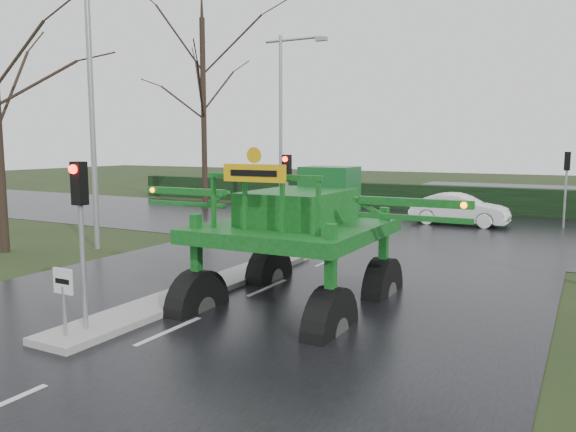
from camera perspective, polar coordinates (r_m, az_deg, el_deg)
The scene contains 14 objects.
ground at distance 12.11m, azimuth -11.99°, elevation -11.45°, with size 140.00×140.00×0.00m, color black.
road_main at distance 20.50m, azimuth 6.44°, elevation -3.59°, with size 14.00×80.00×0.02m, color black.
road_cross at distance 26.09m, azimuth 11.39°, elevation -1.35°, with size 80.00×12.00×0.02m, color black.
median_island at distance 15.11m, azimuth -8.36°, elevation -7.25°, with size 1.20×10.00×0.16m, color gray.
hedge_row at distance 33.68m, azimuth 15.43°, elevation 1.73°, with size 44.00×0.90×1.50m, color black.
keep_left_sign at distance 11.70m, azimuth -21.85°, elevation -7.08°, with size 0.50×0.07×1.35m.
traffic_signal_near at distance 11.75m, azimuth -20.36°, elevation 0.65°, with size 0.26×0.33×3.52m.
traffic_signal_mid at distance 18.46m, azimuth -0.13°, elevation 3.35°, with size 0.26×0.33×3.52m.
traffic_signal_far at distance 28.74m, azimuth 26.46°, elevation 4.00°, with size 0.26×0.33×3.52m.
street_light_left_near at distance 21.60m, azimuth -18.86°, elevation 12.57°, with size 3.85×0.30×10.00m.
street_light_left_far at distance 32.77m, azimuth -0.28°, elevation 11.02°, with size 3.85×0.30×10.00m.
tree_left_far at distance 33.51m, azimuth -8.61°, elevation 12.84°, with size 7.70×7.70×13.26m.
crop_sprayer at distance 13.25m, azimuth -8.79°, elevation 0.21°, with size 8.49×5.32×4.74m.
white_sedan at distance 28.19m, azimuth 16.95°, elevation -0.90°, with size 1.59×4.55×1.50m, color white.
Camera 1 is at (7.50, -8.69, 3.85)m, focal length 35.00 mm.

